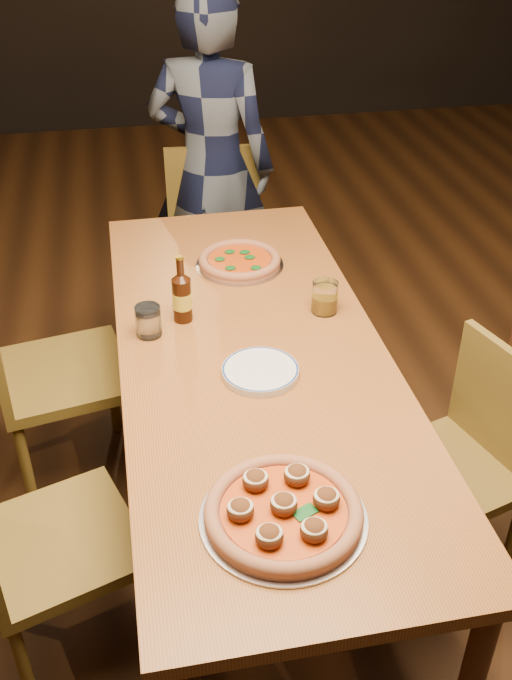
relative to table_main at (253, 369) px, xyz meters
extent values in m
plane|color=black|center=(0.00, 0.00, -0.68)|extent=(9.00, 9.00, 0.00)
cube|color=brown|center=(0.00, 0.00, 0.05)|extent=(0.80, 2.00, 0.04)
cylinder|color=#562C18|center=(-0.34, 0.94, -0.32)|extent=(0.06, 0.06, 0.71)
cylinder|color=#562C18|center=(0.34, 0.94, -0.32)|extent=(0.06, 0.06, 0.71)
cylinder|color=#B7B7BF|center=(-0.06, -0.68, 0.08)|extent=(0.38, 0.38, 0.01)
cylinder|color=#B96C4D|center=(-0.06, -0.68, 0.09)|extent=(0.36, 0.36, 0.02)
torus|color=#B96C4D|center=(-0.06, -0.68, 0.10)|extent=(0.36, 0.36, 0.04)
cylinder|color=#A02009|center=(-0.06, -0.68, 0.10)|extent=(0.29, 0.29, 0.00)
cylinder|color=#B7B7BF|center=(0.05, 0.54, 0.07)|extent=(0.32, 0.32, 0.01)
cylinder|color=#B96C4D|center=(0.05, 0.54, 0.09)|extent=(0.29, 0.29, 0.02)
torus|color=#B96C4D|center=(0.05, 0.54, 0.10)|extent=(0.29, 0.29, 0.03)
cylinder|color=#A02009|center=(0.05, 0.54, 0.10)|extent=(0.22, 0.22, 0.00)
cylinder|color=white|center=(0.00, -0.12, 0.08)|extent=(0.22, 0.22, 0.02)
cylinder|color=black|center=(-0.19, 0.21, 0.14)|extent=(0.06, 0.06, 0.15)
cylinder|color=black|center=(-0.19, 0.21, 0.25)|extent=(0.02, 0.02, 0.07)
cylinder|color=yellow|center=(-0.19, 0.21, 0.14)|extent=(0.06, 0.06, 0.05)
cylinder|color=white|center=(-0.30, 0.15, 0.12)|extent=(0.08, 0.08, 0.10)
cylinder|color=#986911|center=(0.27, 0.18, 0.12)|extent=(0.08, 0.08, 0.11)
imported|color=black|center=(0.07, 1.41, 0.11)|extent=(0.68, 0.58, 1.59)
camera|label=1|loc=(-0.34, -1.84, 1.37)|focal=40.00mm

